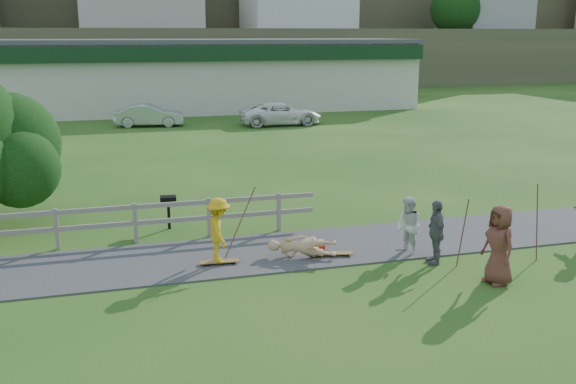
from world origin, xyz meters
The scene contains 18 objects.
ground centered at (0.00, 0.00, 0.00)m, with size 260.00×260.00×0.00m, color #234F16.
path centered at (0.00, 1.50, 0.02)m, with size 34.00×3.00×0.04m, color #3A3A3D.
fence centered at (-4.62, 3.30, 0.72)m, with size 15.05×0.10×1.10m.
strip_mall centered at (4.00, 34.94, 2.58)m, with size 32.50×10.75×5.10m.
skater_rider centered at (-0.14, 0.94, 0.80)m, with size 1.03×0.59×1.60m, color gold.
skater_fallen centered at (1.92, 0.84, 0.31)m, with size 1.70×0.41×0.62m, color tan.
spectator_a centered at (4.61, 0.36, 0.76)m, with size 0.74×0.57×1.52m, color silver.
spectator_b centered at (4.98, -0.35, 0.80)m, with size 0.94×0.39×1.60m, color slate.
spectator_c centered at (5.69, -1.92, 0.91)m, with size 0.89×0.58×1.83m, color brown.
car_silver centered at (-0.02, 26.03, 0.67)m, with size 1.43×4.09×1.35m, color #ADB1B5.
car_white centered at (7.83, 24.41, 0.70)m, with size 2.31×5.01×1.39m, color white.
bbq centered at (-1.01, 4.33, 0.49)m, with size 0.45×0.34×0.97m, color black, non-canonical shape.
longboard_rider centered at (-0.14, 0.94, 0.05)m, with size 0.95×0.23×0.11m, color brown, non-canonical shape.
longboard_fallen centered at (2.72, 0.74, 0.05)m, with size 0.98×0.24×0.11m, color brown, non-canonical shape.
helmet centered at (2.52, 1.19, 0.15)m, with size 0.29×0.29×0.29m, color #AE190C.
pole_rider centered at (0.46, 1.34, 0.99)m, with size 0.03×0.03×1.99m, color brown.
pole_spec_left centered at (5.49, -0.73, 0.85)m, with size 0.03×0.03×1.70m, color brown.
pole_spec_right centered at (7.45, -0.88, 0.99)m, with size 0.03×0.03×1.98m, color brown.
Camera 1 is at (-2.59, -13.72, 5.50)m, focal length 40.00 mm.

